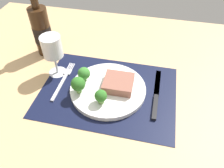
# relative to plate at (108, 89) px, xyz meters

# --- Properties ---
(ground_plane) EXTENTS (1.40, 1.10, 0.03)m
(ground_plane) POSITION_rel_plate_xyz_m (0.00, 0.00, -0.03)
(ground_plane) COLOR tan
(placemat) EXTENTS (0.45, 0.33, 0.00)m
(placemat) POSITION_rel_plate_xyz_m (0.00, 0.00, -0.01)
(placemat) COLOR black
(placemat) RESTS_ON ground_plane
(plate) EXTENTS (0.25, 0.25, 0.02)m
(plate) POSITION_rel_plate_xyz_m (0.00, 0.00, 0.00)
(plate) COLOR white
(plate) RESTS_ON placemat
(steak) EXTENTS (0.10, 0.09, 0.03)m
(steak) POSITION_rel_plate_xyz_m (0.03, 0.01, 0.02)
(steak) COLOR #8C5647
(steak) RESTS_ON plate
(broccoli_near_steak) EXTENTS (0.05, 0.05, 0.06)m
(broccoli_near_steak) POSITION_rel_plate_xyz_m (-0.09, -0.04, 0.04)
(broccoli_near_steak) COLOR #6B994C
(broccoli_near_steak) RESTS_ON plate
(broccoli_back_left) EXTENTS (0.04, 0.04, 0.05)m
(broccoli_back_left) POSITION_rel_plate_xyz_m (-0.01, -0.07, 0.04)
(broccoli_back_left) COLOR #6B994C
(broccoli_back_left) RESTS_ON plate
(broccoli_near_fork) EXTENTS (0.04, 0.04, 0.05)m
(broccoli_near_fork) POSITION_rel_plate_xyz_m (-0.09, 0.01, 0.04)
(broccoli_near_fork) COLOR #5B8942
(broccoli_near_fork) RESTS_ON plate
(fork) EXTENTS (0.02, 0.19, 0.01)m
(fork) POSITION_rel_plate_xyz_m (-0.17, 0.01, -0.01)
(fork) COLOR silver
(fork) RESTS_ON placemat
(knife) EXTENTS (0.02, 0.23, 0.01)m
(knife) POSITION_rel_plate_xyz_m (0.16, 0.01, -0.00)
(knife) COLOR black
(knife) RESTS_ON placemat
(wine_bottle) EXTENTS (0.07, 0.07, 0.28)m
(wine_bottle) POSITION_rel_plate_xyz_m (-0.29, 0.16, 0.09)
(wine_bottle) COLOR #331E0F
(wine_bottle) RESTS_ON ground_plane
(wine_glass) EXTENTS (0.07, 0.07, 0.15)m
(wine_glass) POSITION_rel_plate_xyz_m (-0.20, 0.05, 0.09)
(wine_glass) COLOR silver
(wine_glass) RESTS_ON ground_plane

